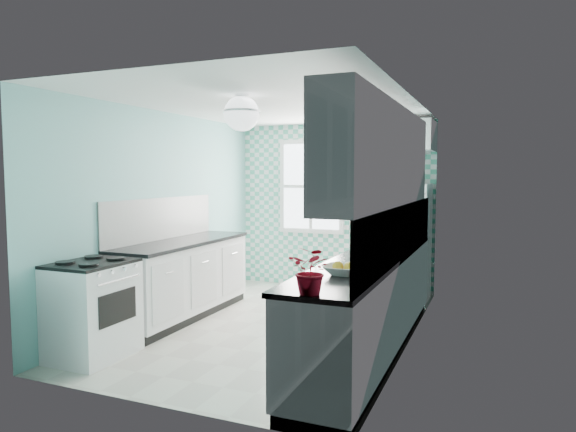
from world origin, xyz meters
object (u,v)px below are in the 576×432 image
at_px(sink, 394,243).
at_px(potted_plant, 312,270).
at_px(fridge, 403,242).
at_px(fruit_bowl, 343,270).
at_px(ceiling_light, 242,113).
at_px(stove, 93,308).
at_px(microwave, 404,173).

relative_size(sink, potted_plant, 1.64).
distance_m(fridge, fruit_bowl, 3.22).
height_order(ceiling_light, potted_plant, ceiling_light).
bearing_deg(potted_plant, sink, 89.92).
xyz_separation_m(ceiling_light, stove, (-1.20, -0.76, -1.85)).
height_order(fridge, potted_plant, fridge).
bearing_deg(fridge, fruit_bowl, -89.50).
distance_m(ceiling_light, fruit_bowl, 1.90).
bearing_deg(stove, fruit_bowl, 7.98).
height_order(ceiling_light, fridge, ceiling_light).
relative_size(ceiling_light, sink, 0.66).
bearing_deg(fruit_bowl, microwave, 91.60).
relative_size(fridge, potted_plant, 4.97).
xyz_separation_m(potted_plant, microwave, (-0.09, 3.95, 0.65)).
bearing_deg(sink, potted_plant, -90.19).
bearing_deg(potted_plant, fruit_bowl, 90.00).
distance_m(potted_plant, microwave, 4.00).
height_order(stove, sink, sink).
bearing_deg(sink, stove, -136.93).
relative_size(sink, microwave, 1.08).
relative_size(fruit_bowl, microwave, 0.62).
bearing_deg(microwave, fruit_bowl, 89.11).
relative_size(fridge, fruit_bowl, 5.24).
bearing_deg(stove, sink, 47.02).
bearing_deg(microwave, stove, 53.25).
height_order(ceiling_light, fruit_bowl, ceiling_light).
bearing_deg(microwave, potted_plant, 88.81).
xyz_separation_m(sink, fruit_bowl, (-0.00, -2.08, 0.05)).
height_order(sink, potted_plant, sink).
bearing_deg(ceiling_light, fruit_bowl, -26.22).
height_order(fridge, stove, fridge).
distance_m(ceiling_light, sink, 2.37).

